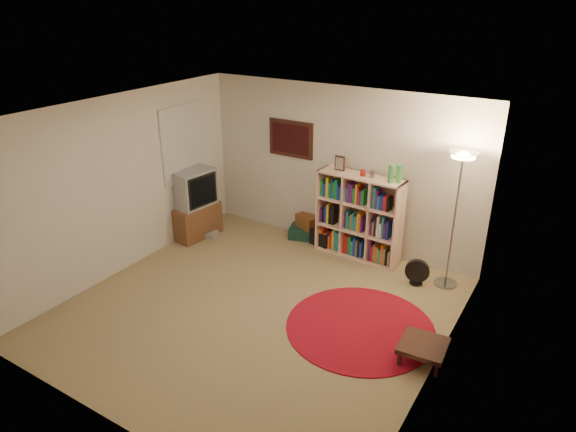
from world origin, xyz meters
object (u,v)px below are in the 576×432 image
at_px(bookshelf, 358,218).
at_px(floor_lamp, 460,176).
at_px(suitcase, 308,232).
at_px(side_table, 423,346).
at_px(tv_stand, 193,204).
at_px(floor_fan, 417,272).

xyz_separation_m(bookshelf, floor_lamp, (1.42, -0.14, 0.95)).
distance_m(suitcase, side_table, 3.29).
bearing_deg(floor_lamp, tv_stand, -171.40).
distance_m(bookshelf, suitcase, 1.09).
bearing_deg(floor_fan, side_table, -85.73).
relative_size(floor_lamp, suitcase, 2.89).
distance_m(floor_lamp, tv_stand, 4.19).
relative_size(bookshelf, side_table, 2.98).
bearing_deg(suitcase, floor_fan, -30.97).
relative_size(tv_stand, side_table, 2.19).
bearing_deg(suitcase, floor_lamp, -23.90).
xyz_separation_m(tv_stand, suitcase, (1.66, 0.89, -0.46)).
height_order(floor_lamp, suitcase, floor_lamp).
xyz_separation_m(floor_fan, tv_stand, (-3.67, -0.39, 0.36)).
bearing_deg(floor_lamp, side_table, -82.34).
distance_m(floor_fan, suitcase, 2.07).
bearing_deg(bookshelf, suitcase, 174.46).
xyz_separation_m(bookshelf, side_table, (1.66, -1.88, -0.44)).
relative_size(bookshelf, tv_stand, 1.36).
relative_size(floor_fan, suitcase, 0.58).
xyz_separation_m(suitcase, side_table, (2.59, -2.02, 0.10)).
bearing_deg(tv_stand, bookshelf, 23.70).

